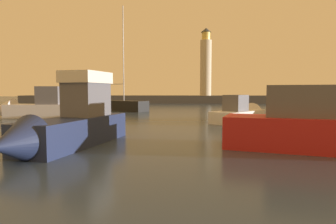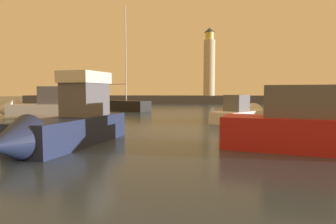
{
  "view_description": "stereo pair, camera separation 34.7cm",
  "coord_description": "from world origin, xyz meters",
  "px_view_note": "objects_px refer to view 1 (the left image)",
  "views": [
    {
      "loc": [
        1.64,
        -0.97,
        2.58
      ],
      "look_at": [
        0.59,
        18.96,
        1.12
      ],
      "focal_mm": 30.41,
      "sensor_mm": 36.0,
      "label": 1
    },
    {
      "loc": [
        1.99,
        -0.95,
        2.58
      ],
      "look_at": [
        0.59,
        18.96,
        1.12
      ],
      "focal_mm": 30.41,
      "sensor_mm": 36.0,
      "label": 2
    }
  ],
  "objects_px": {
    "motorboat_4": "(69,123)",
    "motorboat_0": "(33,108)",
    "mooring_buoy": "(285,113)",
    "lighthouse": "(206,64)",
    "motorboat_1": "(245,114)",
    "sailboat_moored": "(119,105)"
  },
  "relations": [
    {
      "from": "mooring_buoy",
      "to": "motorboat_4",
      "type": "bearing_deg",
      "value": -135.9
    },
    {
      "from": "motorboat_4",
      "to": "motorboat_0",
      "type": "bearing_deg",
      "value": 123.42
    },
    {
      "from": "lighthouse",
      "to": "motorboat_4",
      "type": "bearing_deg",
      "value": -101.71
    },
    {
      "from": "motorboat_4",
      "to": "mooring_buoy",
      "type": "height_order",
      "value": "motorboat_4"
    },
    {
      "from": "motorboat_1",
      "to": "sailboat_moored",
      "type": "distance_m",
      "value": 18.76
    },
    {
      "from": "motorboat_0",
      "to": "motorboat_1",
      "type": "bearing_deg",
      "value": -7.42
    },
    {
      "from": "motorboat_0",
      "to": "motorboat_1",
      "type": "distance_m",
      "value": 20.34
    },
    {
      "from": "lighthouse",
      "to": "motorboat_4",
      "type": "distance_m",
      "value": 50.25
    },
    {
      "from": "sailboat_moored",
      "to": "motorboat_4",
      "type": "bearing_deg",
      "value": -82.56
    },
    {
      "from": "lighthouse",
      "to": "motorboat_1",
      "type": "xyz_separation_m",
      "value": [
        0.48,
        -36.77,
        -7.76
      ]
    },
    {
      "from": "lighthouse",
      "to": "motorboat_0",
      "type": "bearing_deg",
      "value": -119.97
    },
    {
      "from": "motorboat_1",
      "to": "lighthouse",
      "type": "bearing_deg",
      "value": 90.75
    },
    {
      "from": "lighthouse",
      "to": "sailboat_moored",
      "type": "bearing_deg",
      "value": -118.96
    },
    {
      "from": "lighthouse",
      "to": "motorboat_0",
      "type": "xyz_separation_m",
      "value": [
        -19.69,
        -34.14,
        -7.48
      ]
    },
    {
      "from": "motorboat_1",
      "to": "motorboat_4",
      "type": "distance_m",
      "value": 15.94
    },
    {
      "from": "lighthouse",
      "to": "motorboat_4",
      "type": "xyz_separation_m",
      "value": [
        -10.09,
        -48.68,
        -7.3
      ]
    },
    {
      "from": "motorboat_1",
      "to": "motorboat_4",
      "type": "xyz_separation_m",
      "value": [
        -10.58,
        -11.91,
        0.46
      ]
    },
    {
      "from": "lighthouse",
      "to": "motorboat_1",
      "type": "bearing_deg",
      "value": -89.25
    },
    {
      "from": "motorboat_1",
      "to": "sailboat_moored",
      "type": "xyz_separation_m",
      "value": [
        -13.79,
        12.72,
        0.06
      ]
    },
    {
      "from": "motorboat_0",
      "to": "sailboat_moored",
      "type": "xyz_separation_m",
      "value": [
        6.38,
        10.09,
        -0.22
      ]
    },
    {
      "from": "sailboat_moored",
      "to": "mooring_buoy",
      "type": "xyz_separation_m",
      "value": [
        18.03,
        -10.28,
        -0.2
      ]
    },
    {
      "from": "mooring_buoy",
      "to": "lighthouse",
      "type": "bearing_deg",
      "value": 97.82
    }
  ]
}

